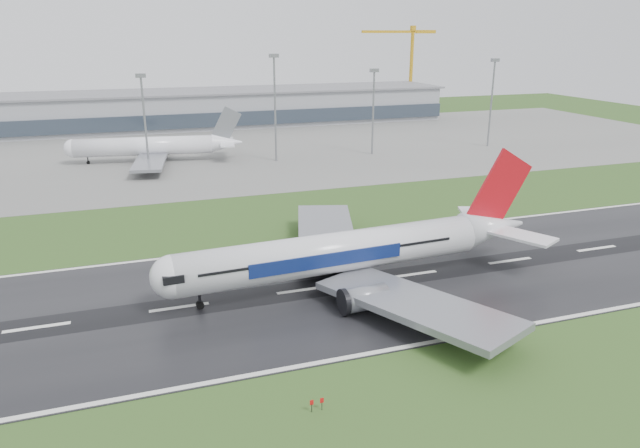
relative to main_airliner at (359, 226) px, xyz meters
name	(u,v)px	position (x,y,z in m)	size (l,w,h in m)	color
ground	(304,290)	(-9.72, -0.18, -10.05)	(520.00, 520.00, 0.00)	#29491A
runway	(304,290)	(-9.72, -0.18, -10.00)	(400.00, 45.00, 0.10)	black
apron	(201,151)	(-9.72, 124.82, -10.01)	(400.00, 130.00, 0.08)	slate
terminal	(182,110)	(-9.72, 184.82, -2.55)	(240.00, 36.00, 15.00)	gray
main_airliner	(359,226)	(0.00, 0.00, 0.00)	(67.43, 64.22, 19.91)	silver
parked_airliner	(151,136)	(-27.02, 111.04, -1.58)	(57.29, 53.33, 16.79)	white
tower_crane	(411,70)	(111.39, 199.82, 11.86)	(44.37, 2.42, 43.83)	#C99016
runway_sign	(490,334)	(10.26, -23.25, -9.53)	(2.30, 0.26, 1.04)	black
floodmast_2	(145,125)	(-28.85, 99.82, 3.79)	(0.64, 0.64, 27.68)	gray
floodmast_3	(275,111)	(11.67, 99.82, 6.38)	(0.64, 0.64, 32.86)	gray
floodmast_4	(373,114)	(46.07, 99.82, 3.82)	(0.64, 0.64, 27.74)	gray
floodmast_5	(491,105)	(92.94, 99.82, 5.16)	(0.64, 0.64, 30.42)	gray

